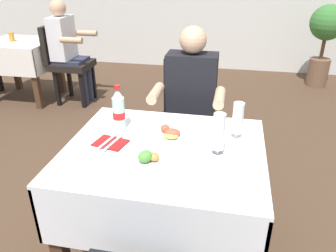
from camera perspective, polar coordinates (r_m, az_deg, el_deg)
The scene contains 14 objects.
main_dining_table at distance 1.86m, azimuth -0.61°, elevation -8.46°, with size 1.05×0.90×0.76m.
chair_far_diner_seat at distance 2.59m, azimuth 3.20°, elevation 1.57°, with size 0.44×0.50×0.97m.
seated_diner_far at distance 2.43m, azimuth 3.81°, elevation 3.80°, with size 0.50×0.46×1.26m.
plate_near_camera at distance 1.63m, azimuth -3.09°, elevation -5.73°, with size 0.24×0.24×0.07m.
plate_far_diner at distance 1.87m, azimuth 0.50°, elevation -1.29°, with size 0.24×0.24×0.06m.
beer_glass_left at distance 1.67m, azimuth 8.71°, elevation -1.51°, with size 0.07×0.07×0.23m.
beer_glass_middle at distance 1.85m, azimuth 11.93°, elevation 1.12°, with size 0.07×0.07×0.21m.
cola_bottle_primary at distance 1.94m, azimuth -8.51°, elevation 2.73°, with size 0.07×0.07×0.27m.
napkin_cutlery_set at distance 1.82m, azimuth -9.87°, elevation -2.85°, with size 0.19×0.20×0.01m.
background_dining_table at distance 4.70m, azimuth -23.95°, elevation 10.80°, with size 0.81×0.72×0.76m.
background_chair_right at distance 4.39m, azimuth -17.24°, elevation 10.91°, with size 0.50×0.44×0.97m.
background_patron at distance 4.33m, azimuth -16.93°, elevation 12.91°, with size 0.46×0.50×1.26m.
background_table_tumbler at distance 4.66m, azimuth -25.37°, elevation 13.73°, with size 0.06×0.06×0.11m, color #C68928.
potted_plant_corner at distance 5.24m, azimuth 25.55°, elevation 14.05°, with size 0.48×0.48×1.14m.
Camera 1 is at (0.44, -1.30, 1.64)m, focal length 35.33 mm.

